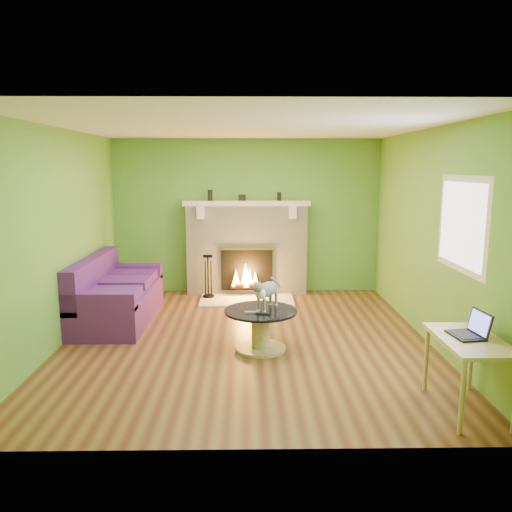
{
  "coord_description": "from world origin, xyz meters",
  "views": [
    {
      "loc": [
        0.03,
        -6.0,
        2.13
      ],
      "look_at": [
        0.13,
        0.4,
        0.99
      ],
      "focal_mm": 35.0,
      "sensor_mm": 36.0,
      "label": 1
    }
  ],
  "objects_px": {
    "sofa": "(115,296)",
    "desk": "(469,347)",
    "coffee_table": "(261,327)",
    "cat": "(267,293)"
  },
  "relations": [
    {
      "from": "sofa",
      "to": "desk",
      "type": "distance_m",
      "value": 4.69
    },
    {
      "from": "coffee_table",
      "to": "desk",
      "type": "height_order",
      "value": "desk"
    },
    {
      "from": "sofa",
      "to": "cat",
      "type": "bearing_deg",
      "value": -28.7
    },
    {
      "from": "desk",
      "to": "sofa",
      "type": "bearing_deg",
      "value": 144.35
    },
    {
      "from": "coffee_table",
      "to": "cat",
      "type": "xyz_separation_m",
      "value": [
        0.08,
        0.05,
        0.4
      ]
    },
    {
      "from": "sofa",
      "to": "desk",
      "type": "height_order",
      "value": "sofa"
    },
    {
      "from": "coffee_table",
      "to": "cat",
      "type": "distance_m",
      "value": 0.41
    },
    {
      "from": "desk",
      "to": "coffee_table",
      "type": "bearing_deg",
      "value": 139.38
    },
    {
      "from": "sofa",
      "to": "desk",
      "type": "xyz_separation_m",
      "value": [
        3.81,
        -2.73,
        0.24
      ]
    },
    {
      "from": "cat",
      "to": "desk",
      "type": "bearing_deg",
      "value": -13.46
    }
  ]
}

